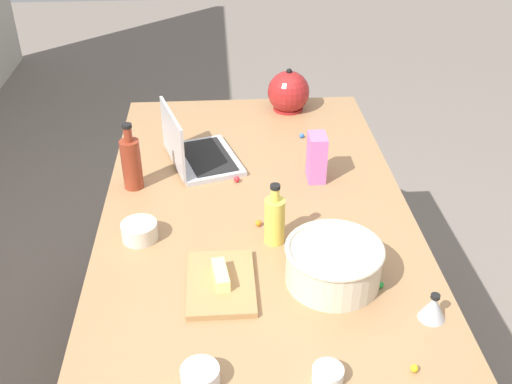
# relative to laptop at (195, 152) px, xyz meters

# --- Properties ---
(island_counter) EXTENTS (1.72, 1.00, 0.90)m
(island_counter) POSITION_rel_laptop_xyz_m (-0.29, -0.21, -0.50)
(island_counter) COLOR brown
(island_counter) RESTS_ON ground
(laptop) EXTENTS (0.36, 0.31, 0.22)m
(laptop) POSITION_rel_laptop_xyz_m (0.00, 0.00, 0.00)
(laptop) COLOR #B7B7BC
(laptop) RESTS_ON island_counter
(mixing_bowl_large) EXTENTS (0.27, 0.27, 0.12)m
(mixing_bowl_large) POSITION_rel_laptop_xyz_m (-0.69, -0.39, 0.02)
(mixing_bowl_large) COLOR beige
(mixing_bowl_large) RESTS_ON island_counter
(bottle_oil) EXTENTS (0.06, 0.06, 0.20)m
(bottle_oil) POSITION_rel_laptop_xyz_m (-0.49, -0.25, 0.03)
(bottle_oil) COLOR #DBC64C
(bottle_oil) RESTS_ON island_counter
(bottle_soy) EXTENTS (0.07, 0.07, 0.24)m
(bottle_soy) POSITION_rel_laptop_xyz_m (-0.15, 0.21, 0.05)
(bottle_soy) COLOR maroon
(bottle_soy) RESTS_ON island_counter
(kettle) EXTENTS (0.21, 0.18, 0.20)m
(kettle) POSITION_rel_laptop_xyz_m (0.45, -0.39, 0.03)
(kettle) COLOR maroon
(kettle) RESTS_ON island_counter
(cutting_board) EXTENTS (0.27, 0.18, 0.02)m
(cutting_board) POSITION_rel_laptop_xyz_m (-0.69, -0.08, -0.04)
(cutting_board) COLOR #AD7F4C
(cutting_board) RESTS_ON island_counter
(butter_stick_left) EXTENTS (0.11, 0.05, 0.04)m
(butter_stick_left) POSITION_rel_laptop_xyz_m (-0.68, -0.08, -0.01)
(butter_stick_left) COLOR #F4E58C
(butter_stick_left) RESTS_ON cutting_board
(ramekin_small) EXTENTS (0.11, 0.11, 0.05)m
(ramekin_small) POSITION_rel_laptop_xyz_m (-0.45, 0.16, -0.02)
(ramekin_small) COLOR beige
(ramekin_small) RESTS_ON island_counter
(ramekin_medium) EXTENTS (0.07, 0.07, 0.04)m
(ramekin_medium) POSITION_rel_laptop_xyz_m (-1.03, -0.32, -0.03)
(ramekin_medium) COLOR white
(ramekin_medium) RESTS_ON island_counter
(ramekin_wide) EXTENTS (0.09, 0.09, 0.04)m
(ramekin_wide) POSITION_rel_laptop_xyz_m (-1.02, -0.03, -0.02)
(ramekin_wide) COLOR white
(ramekin_wide) RESTS_ON island_counter
(kitchen_timer) EXTENTS (0.07, 0.07, 0.08)m
(kitchen_timer) POSITION_rel_laptop_xyz_m (-0.85, -0.62, -0.01)
(kitchen_timer) COLOR #B2B2B7
(kitchen_timer) RESTS_ON island_counter
(candy_bag) EXTENTS (0.09, 0.06, 0.17)m
(candy_bag) POSITION_rel_laptop_xyz_m (-0.14, -0.43, 0.04)
(candy_bag) COLOR pink
(candy_bag) RESTS_ON island_counter
(candy_0) EXTENTS (0.02, 0.02, 0.02)m
(candy_0) POSITION_rel_laptop_xyz_m (0.18, -0.42, -0.04)
(candy_0) COLOR blue
(candy_0) RESTS_ON island_counter
(candy_1) EXTENTS (0.02, 0.02, 0.02)m
(candy_1) POSITION_rel_laptop_xyz_m (-0.60, -0.33, -0.04)
(candy_1) COLOR green
(candy_1) RESTS_ON island_counter
(candy_2) EXTENTS (0.02, 0.02, 0.02)m
(candy_2) POSITION_rel_laptop_xyz_m (-1.02, -0.53, -0.04)
(candy_2) COLOR yellow
(candy_2) RESTS_ON island_counter
(candy_4) EXTENTS (0.02, 0.02, 0.02)m
(candy_4) POSITION_rel_laptop_xyz_m (-0.72, -0.52, -0.04)
(candy_4) COLOR green
(candy_4) RESTS_ON island_counter
(candy_5) EXTENTS (0.02, 0.02, 0.02)m
(candy_5) POSITION_rel_laptop_xyz_m (-0.41, -0.21, -0.04)
(candy_5) COLOR orange
(candy_5) RESTS_ON island_counter
(candy_6) EXTENTS (0.02, 0.02, 0.02)m
(candy_6) POSITION_rel_laptop_xyz_m (-0.14, -0.15, -0.04)
(candy_6) COLOR red
(candy_6) RESTS_ON island_counter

